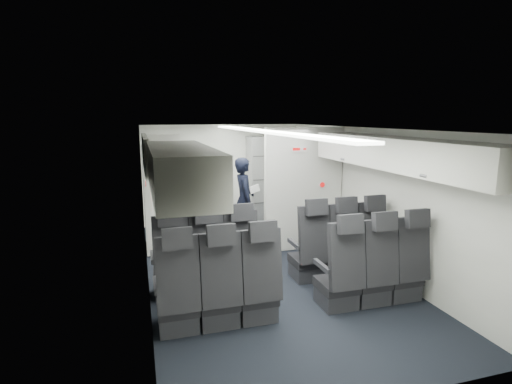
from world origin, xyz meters
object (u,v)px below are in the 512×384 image
seat_row_front (275,257)px  carry_on_bag (170,158)px  flight_attendant (244,200)px  galley_unit (267,180)px  seat_row_mid (300,282)px  boarding_door (147,196)px

seat_row_front → carry_on_bag: carry_on_bag is taller
flight_attendant → galley_unit: bearing=-32.1°
seat_row_front → seat_row_mid: size_ratio=1.00×
flight_attendant → carry_on_bag: (-1.47, -1.93, 1.01)m
galley_unit → carry_on_bag: (-2.31, -3.11, 0.85)m
seat_row_front → seat_row_mid: (0.00, -0.90, 0.00)m
galley_unit → flight_attendant: size_ratio=1.20×
flight_attendant → carry_on_bag: carry_on_bag is taller
seat_row_mid → galley_unit: (0.95, 4.15, 0.55)m
seat_row_front → flight_attendant: bearing=87.1°
galley_unit → carry_on_bag: size_ratio=4.59×
seat_row_front → carry_on_bag: (-1.36, 0.14, 1.40)m
seat_row_mid → galley_unit: 4.30m
carry_on_bag → seat_row_mid: bearing=-26.0°
galley_unit → carry_on_bag: 3.97m
seat_row_front → flight_attendant: (0.11, 2.08, 0.39)m
seat_row_front → flight_attendant: size_ratio=2.11×
seat_row_mid → flight_attendant: (0.11, 2.98, 0.39)m
seat_row_front → carry_on_bag: bearing=174.0°
seat_row_mid → boarding_door: size_ratio=1.79×
boarding_door → flight_attendant: bearing=-0.3°
seat_row_front → carry_on_bag: size_ratio=8.05×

